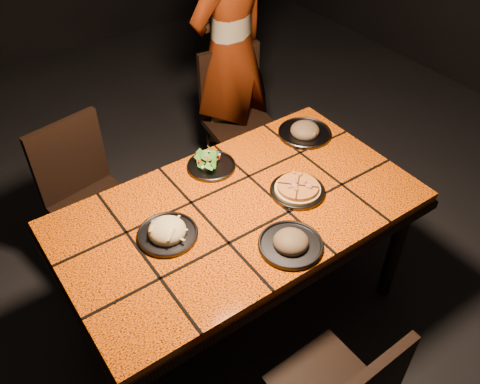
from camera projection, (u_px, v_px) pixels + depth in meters
room_shell at (239, 51)px, 1.76m from camera, size 6.04×7.04×3.08m
dining_table at (239, 220)px, 2.31m from camera, size 1.62×0.92×0.75m
chair_far_left at (85, 190)px, 2.71m from camera, size 0.46×0.46×0.89m
chair_far_right at (237, 111)px, 3.26m from camera, size 0.46×0.46×0.91m
diner at (231, 51)px, 3.12m from camera, size 0.72×0.56×1.75m
plate_pizza at (298, 189)px, 2.32m from camera, size 0.30×0.30×0.04m
plate_pasta at (167, 232)px, 2.11m from camera, size 0.26×0.26×0.08m
plate_salad at (211, 163)px, 2.45m from camera, size 0.24×0.24×0.07m
plate_mushroom_a at (291, 242)px, 2.07m from camera, size 0.27×0.27×0.09m
plate_mushroom_b at (305, 131)px, 2.66m from camera, size 0.28×0.28×0.09m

